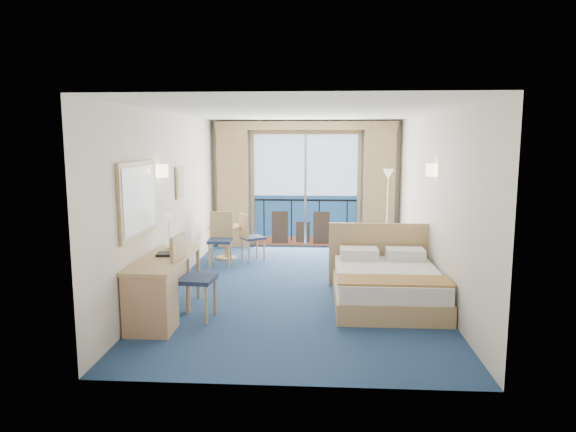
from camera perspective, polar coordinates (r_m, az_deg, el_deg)
The scene contains 22 objects.
floor at distance 8.10m, azimuth 1.28°, elevation -7.94°, with size 6.50×6.50×0.00m, color navy.
room_walls at distance 7.79m, azimuth 1.32°, elevation 4.71°, with size 4.04×6.54×2.72m.
balcony_door at distance 11.05m, azimuth 1.91°, elevation 2.52°, with size 2.36×0.03×2.52m.
curtain_left at distance 11.04m, azimuth -6.15°, elevation 3.16°, with size 0.65×0.22×2.55m, color tan.
curtain_right at distance 10.96m, azimuth 10.07°, elevation 3.03°, with size 0.65×0.22×2.55m, color tan.
pelmet at distance 10.87m, azimuth 1.97°, elevation 10.00°, with size 3.80×0.25×0.18m, color tan.
mirror at distance 6.70m, azimuth -16.29°, elevation 1.81°, with size 0.05×1.25×0.95m.
wall_print at distance 8.55m, azimuth -11.91°, elevation 3.67°, with size 0.04×0.42×0.52m.
sconce_left at distance 7.52m, azimuth -13.85°, elevation 4.89°, with size 0.18×0.18×0.18m, color #FFE0B2.
sconce_right at distance 7.80m, azimuth 15.72°, elevation 4.94°, with size 0.18×0.18×0.18m, color #FFE0B2.
bed at distance 7.42m, azimuth 10.87°, elevation -7.39°, with size 1.59×1.89×1.00m.
nightstand at distance 8.69m, azimuth 13.29°, elevation -5.24°, with size 0.40×0.38×0.53m, color tan.
phone at distance 8.64m, azimuth 13.44°, elevation -3.29°, with size 0.16×0.12×0.07m, color white.
armchair at distance 9.90m, azimuth 9.26°, elevation -3.05°, with size 0.70×0.72×0.66m, color #4F5460.
floor_lamp at distance 10.57m, azimuth 11.04°, elevation 2.90°, with size 0.24×0.24×1.70m.
desk at distance 6.51m, azimuth -14.68°, elevation -8.36°, with size 0.57×1.67×0.78m.
desk_chair at distance 6.72m, azimuth -10.99°, elevation -6.12°, with size 0.52×0.51×1.09m.
folder at distance 6.95m, azimuth -13.06°, elevation -4.14°, with size 0.31×0.23×0.03m, color black.
desk_lamp at distance 7.25m, azimuth -13.09°, elevation -0.95°, with size 0.12×0.12×0.46m.
round_table at distance 10.00m, azimuth -6.90°, elevation -1.98°, with size 0.71×0.71×0.64m.
table_chair_a at distance 9.77m, azimuth -4.35°, elevation -2.01°, with size 0.55×0.55×0.91m.
table_chair_b at distance 9.47m, azimuth -7.49°, elevation -2.15°, with size 0.44×0.45×0.98m.
Camera 1 is at (0.30, -7.77, 2.29)m, focal length 32.00 mm.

